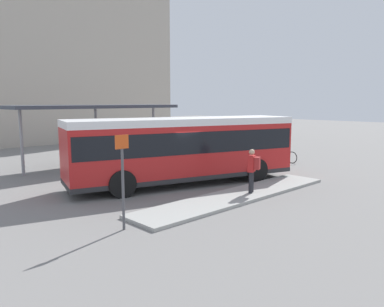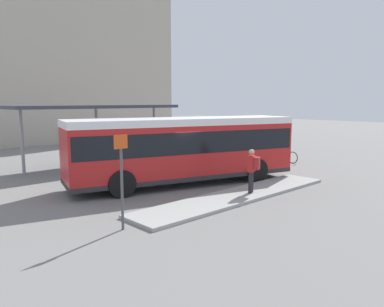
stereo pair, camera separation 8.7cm
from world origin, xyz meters
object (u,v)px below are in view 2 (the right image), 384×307
object	(u,v)px
city_bus	(184,146)
platform_sign	(122,178)
bicycle_red	(268,154)
bicycle_yellow	(286,157)
bicycle_green	(273,156)
pedestrian_waiting	(252,168)

from	to	relation	value
city_bus	platform_sign	distance (m)	6.39
platform_sign	bicycle_red	bearing A→B (deg)	19.14
city_bus	bicycle_yellow	world-z (taller)	city_bus
platform_sign	city_bus	bearing A→B (deg)	31.40
bicycle_red	platform_sign	bearing A→B (deg)	101.09
bicycle_green	platform_sign	world-z (taller)	platform_sign
bicycle_green	platform_sign	distance (m)	14.50
bicycle_yellow	platform_sign	xyz separation A→B (m)	(-14.08, -3.49, 1.19)
pedestrian_waiting	platform_sign	xyz separation A→B (m)	(-5.96, 0.16, 0.43)
city_bus	bicycle_red	xyz separation A→B (m)	(8.80, 1.62, -1.42)
pedestrian_waiting	bicycle_red	world-z (taller)	pedestrian_waiting
pedestrian_waiting	bicycle_red	bearing A→B (deg)	-82.36
bicycle_yellow	bicycle_red	world-z (taller)	bicycle_yellow
bicycle_green	bicycle_red	xyz separation A→B (m)	(0.43, 0.73, -0.01)
pedestrian_waiting	bicycle_red	xyz separation A→B (m)	(8.29, 5.10, -0.78)
bicycle_yellow	platform_sign	bearing A→B (deg)	105.40
bicycle_green	bicycle_red	world-z (taller)	bicycle_green
pedestrian_waiting	bicycle_red	distance (m)	9.76
pedestrian_waiting	platform_sign	bearing A→B (deg)	64.54
pedestrian_waiting	platform_sign	size ratio (longest dim) A/B	0.63
bicycle_yellow	bicycle_red	bearing A→B (deg)	-5.12
city_bus	bicycle_green	size ratio (longest dim) A/B	6.69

